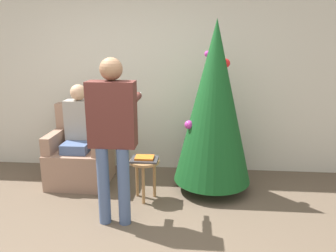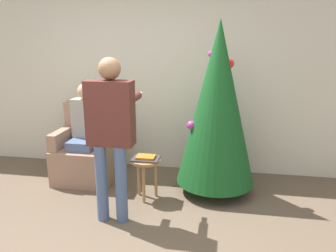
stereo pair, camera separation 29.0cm
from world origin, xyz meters
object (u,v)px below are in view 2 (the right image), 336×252
armchair (88,153)px  person_seated (85,128)px  christmas_tree (217,104)px  side_stool (146,167)px  person_standing (111,126)px

armchair → person_seated: 0.35m
christmas_tree → armchair: 1.85m
side_stool → person_standing: bearing=-115.1°
christmas_tree → person_standing: christmas_tree is taller
armchair → person_standing: 1.31m
armchair → side_stool: bearing=-25.5°
person_seated → christmas_tree: bearing=-2.8°
christmas_tree → side_stool: 1.10m
christmas_tree → armchair: christmas_tree is taller
armchair → person_standing: (0.68, -0.92, 0.65)m
person_standing → side_stool: 0.81m
armchair → person_seated: person_seated is taller
christmas_tree → person_seated: (-1.69, 0.08, -0.39)m
armchair → person_seated: (-0.00, -0.03, 0.35)m
armchair → person_standing: bearing=-53.5°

